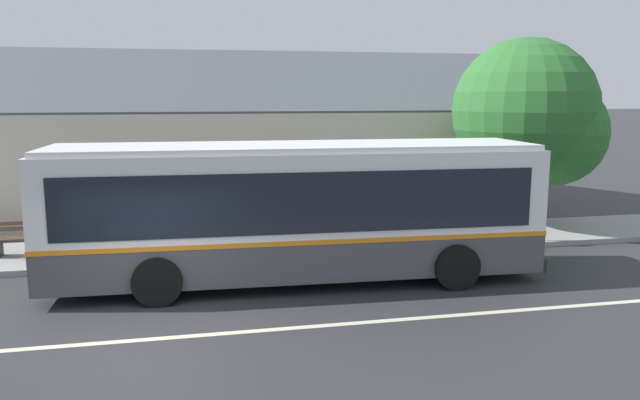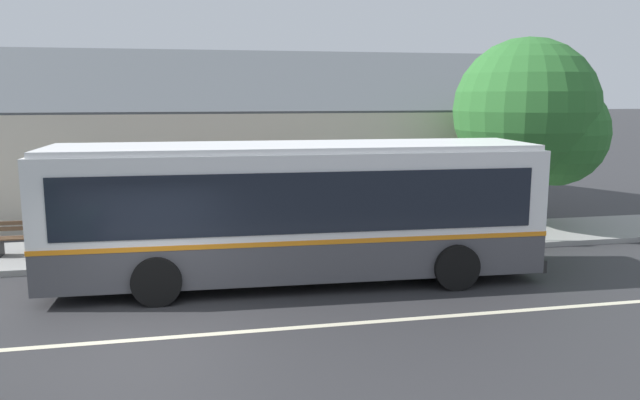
% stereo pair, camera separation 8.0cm
% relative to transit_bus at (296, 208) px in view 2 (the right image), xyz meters
% --- Properties ---
extents(ground_plane, '(300.00, 300.00, 0.00)m').
position_rel_transit_bus_xyz_m(ground_plane, '(-3.15, -2.90, -1.67)').
color(ground_plane, '#2D2D30').
extents(sidewalk_far, '(60.00, 3.00, 0.15)m').
position_rel_transit_bus_xyz_m(sidewalk_far, '(-3.15, 3.10, -1.59)').
color(sidewalk_far, gray).
rests_on(sidewalk_far, ground).
extents(lane_divider_stripe, '(60.00, 0.16, 0.01)m').
position_rel_transit_bus_xyz_m(lane_divider_stripe, '(-3.15, -2.90, -1.66)').
color(lane_divider_stripe, beige).
rests_on(lane_divider_stripe, ground).
extents(community_building, '(25.93, 8.83, 6.83)m').
position_rel_transit_bus_xyz_m(community_building, '(-3.27, 10.48, 0.26)').
color(community_building, beige).
rests_on(community_building, ground).
extents(transit_bus, '(10.91, 3.06, 3.10)m').
position_rel_transit_bus_xyz_m(transit_bus, '(0.00, 0.00, 0.00)').
color(transit_bus, '#47474C').
rests_on(transit_bus, ground).
extents(bench_by_building, '(1.77, 0.51, 0.94)m').
position_rel_transit_bus_xyz_m(bench_by_building, '(-6.33, 3.01, -1.09)').
color(bench_by_building, brown).
rests_on(bench_by_building, sidewalk_far).
extents(bench_down_street, '(1.73, 0.51, 0.94)m').
position_rel_transit_bus_xyz_m(bench_down_street, '(-2.32, 2.41, -1.10)').
color(bench_down_street, brown).
rests_on(bench_down_street, sidewalk_far).
extents(street_tree_primary, '(4.54, 4.36, 5.87)m').
position_rel_transit_bus_xyz_m(street_tree_primary, '(7.91, 3.71, 1.83)').
color(street_tree_primary, '#4C3828').
rests_on(street_tree_primary, ground).
extents(bus_stop_sign, '(0.36, 0.07, 2.40)m').
position_rel_transit_bus_xyz_m(bus_stop_sign, '(5.69, 2.09, -0.03)').
color(bus_stop_sign, gray).
rests_on(bus_stop_sign, sidewalk_far).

